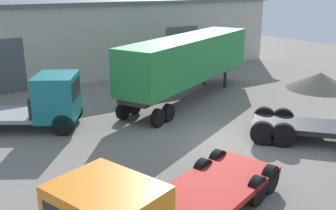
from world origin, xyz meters
name	(u,v)px	position (x,y,z in m)	size (l,w,h in m)	color
ground_plane	(227,141)	(0.00, 0.00, 0.00)	(60.00, 60.00, 0.00)	slate
warehouse_building	(79,35)	(0.00, 18.71, 2.86)	(32.86, 9.92, 5.70)	#B7B2A3
container_trailer_green	(189,60)	(2.46, 6.55, 2.50)	(11.92, 7.48, 3.88)	#28843D
flatbed_truck_teal	(27,103)	(-7.25, 6.61, 1.30)	(8.86, 6.60, 2.74)	#197075
gravel_pile	(320,81)	(11.55, 3.72, 0.57)	(4.48, 4.48, 1.14)	#565147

